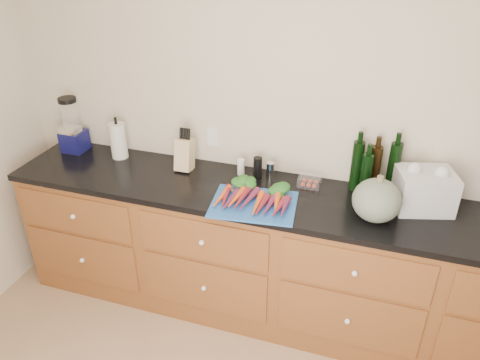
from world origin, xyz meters
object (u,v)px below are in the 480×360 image
(tomato_box, at_px, (309,181))
(blender_appliance, at_px, (72,128))
(cutting_board, at_px, (254,204))
(squash, at_px, (377,200))
(carrots, at_px, (256,196))
(paper_towel, at_px, (118,141))
(knife_block, at_px, (185,154))

(tomato_box, bearing_deg, blender_appliance, -179.59)
(cutting_board, height_order, squash, squash)
(cutting_board, height_order, carrots, carrots)
(blender_appliance, bearing_deg, carrots, -10.82)
(squash, bearing_deg, tomato_box, 148.28)
(carrots, xyz_separation_m, paper_towel, (-1.08, 0.28, 0.09))
(paper_towel, xyz_separation_m, knife_block, (0.51, -0.02, -0.02))
(carrots, bearing_deg, knife_block, 155.59)
(tomato_box, bearing_deg, carrots, -132.68)
(squash, bearing_deg, cutting_board, -173.80)
(blender_appliance, xyz_separation_m, knife_block, (0.87, -0.02, -0.07))
(tomato_box, bearing_deg, paper_towel, -179.57)
(squash, xyz_separation_m, knife_block, (-1.25, 0.23, -0.01))
(squash, distance_m, knife_block, 1.27)
(squash, distance_m, blender_appliance, 2.14)
(knife_block, relative_size, tomato_box, 1.55)
(squash, relative_size, paper_towel, 1.07)
(blender_appliance, xyz_separation_m, paper_towel, (0.36, 0.00, -0.05))
(tomato_box, bearing_deg, squash, -31.72)
(carrots, xyz_separation_m, tomato_box, (0.27, 0.29, -0.01))
(cutting_board, relative_size, tomato_box, 3.59)
(carrots, height_order, blender_appliance, blender_appliance)
(carrots, height_order, squash, squash)
(carrots, relative_size, tomato_box, 3.19)
(knife_block, bearing_deg, cutting_board, -27.85)
(squash, distance_m, tomato_box, 0.50)
(cutting_board, distance_m, carrots, 0.05)
(cutting_board, xyz_separation_m, carrots, (0.00, 0.04, 0.03))
(paper_towel, bearing_deg, tomato_box, 0.43)
(carrots, relative_size, blender_appliance, 1.11)
(blender_appliance, height_order, knife_block, blender_appliance)
(squash, xyz_separation_m, tomato_box, (-0.41, 0.26, -0.09))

